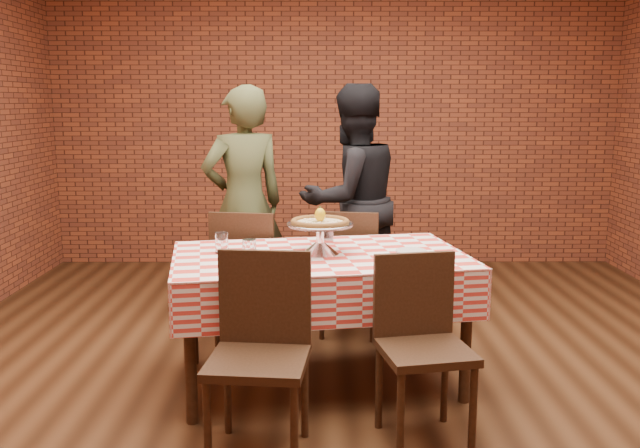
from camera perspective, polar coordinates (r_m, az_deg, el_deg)
The scene contains 19 objects.
ground at distance 4.06m, azimuth 2.32°, elevation -13.07°, with size 6.00×6.00×0.00m, color black.
back_wall at distance 6.73m, azimuth 1.28°, elevation 8.92°, with size 5.50×5.50×0.00m, color brown.
table at distance 3.93m, azimuth -0.03°, elevation -7.98°, with size 1.61×0.96×0.75m, color #382315.
tablecloth at distance 3.86m, azimuth -0.03°, elevation -4.52°, with size 1.64×1.00×0.28m, color red, non-canonical shape.
pizza_stand at distance 3.83m, azimuth 0.01°, elevation -1.23°, with size 0.39×0.39×0.17m, color silver, non-canonical shape.
pizza at distance 3.81m, azimuth 0.01°, elevation 0.11°, with size 0.33×0.33×0.03m, color beige.
lemon at distance 3.80m, azimuth 0.01°, elevation 0.77°, with size 0.06×0.06×0.08m, color yellow.
water_glass_left at distance 3.68m, azimuth -5.93°, elevation -2.19°, with size 0.07×0.07×0.12m, color white.
water_glass_right at distance 3.89m, azimuth -8.22°, elevation -1.56°, with size 0.07×0.07×0.12m, color white.
side_plate at distance 3.91m, azimuth 7.63°, elevation -2.28°, with size 0.18×0.18×0.01m, color white.
sweetener_packet_a at distance 3.82m, azimuth 9.46°, elevation -2.68°, with size 0.05×0.04×0.01m, color white.
sweetener_packet_b at distance 3.82m, azimuth 9.54°, elevation -2.69°, with size 0.05×0.04×0.01m, color white.
condiment_caddy at distance 4.12m, azimuth 0.52°, elevation -0.72°, with size 0.09×0.07×0.13m, color silver.
chair_near_left at distance 3.13m, azimuth -5.22°, elevation -11.24°, with size 0.44×0.44×0.92m, color #382315, non-canonical shape.
chair_near_right at distance 3.28m, azimuth 8.80°, elevation -10.62°, with size 0.40×0.40×0.88m, color #382315, non-canonical shape.
chair_far_left at distance 4.64m, azimuth -5.89°, elevation -4.21°, with size 0.42×0.42×0.90m, color #382315, non-canonical shape.
chair_far_right at distance 4.75m, azimuth 2.53°, elevation -3.94°, with size 0.41×0.41×0.89m, color #382315, non-canonical shape.
diner_olive at distance 5.05m, azimuth -6.40°, elevation 1.70°, with size 0.63×0.41×1.72m, color #3E4326.
diner_black at distance 5.12m, azimuth 2.67°, elevation 1.93°, with size 0.84×0.66×1.73m, color black.
Camera 1 is at (-0.17, -3.72, 1.60)m, focal length 38.24 mm.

